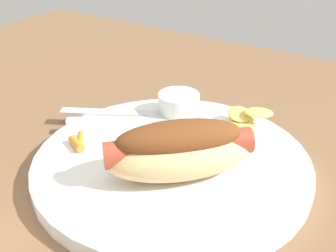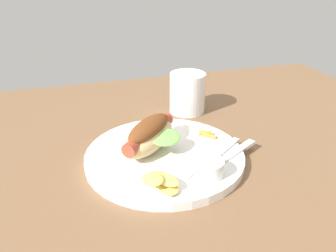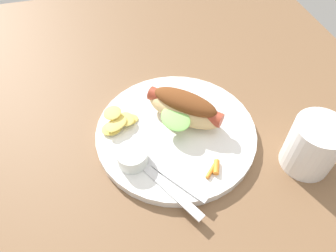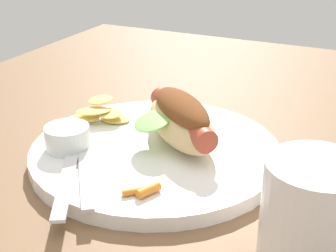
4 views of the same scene
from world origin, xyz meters
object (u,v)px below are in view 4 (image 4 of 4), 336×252
at_px(fork, 85,169).
at_px(drinking_cup, 313,216).
at_px(sauce_ramekin, 67,138).
at_px(knife, 67,177).
at_px(chips_pile, 101,112).
at_px(carrot_garnish, 144,191).
at_px(hot_dog, 181,119).
at_px(plate, 156,152).

bearing_deg(fork, drinking_cup, -133.17).
bearing_deg(sauce_ramekin, knife, -144.69).
bearing_deg(drinking_cup, fork, 83.24).
bearing_deg(chips_pile, carrot_garnish, -134.90).
xyz_separation_m(sauce_ramekin, fork, (-0.04, -0.05, -0.01)).
xyz_separation_m(hot_dog, knife, (-0.13, 0.07, -0.03)).
relative_size(sauce_ramekin, carrot_garnish, 1.57).
height_order(sauce_ramekin, knife, sauce_ramekin).
distance_m(fork, carrot_garnish, 0.08).
relative_size(plate, drinking_cup, 3.08).
bearing_deg(plate, sauce_ramekin, 118.85).
bearing_deg(carrot_garnish, drinking_cup, -95.31).
xyz_separation_m(fork, carrot_garnish, (-0.01, -0.08, 0.00)).
bearing_deg(drinking_cup, sauce_ramekin, 77.26).
xyz_separation_m(knife, carrot_garnish, (0.01, -0.08, 0.00)).
height_order(plate, fork, fork).
bearing_deg(carrot_garnish, sauce_ramekin, 68.43).
xyz_separation_m(fork, chips_pile, (0.12, 0.06, 0.01)).
bearing_deg(sauce_ramekin, drinking_cup, -102.74).
xyz_separation_m(hot_dog, carrot_garnish, (-0.12, -0.02, -0.03)).
bearing_deg(knife, chips_pile, -10.23).
relative_size(plate, sauce_ramekin, 5.65).
distance_m(chips_pile, carrot_garnish, 0.19).
height_order(fork, drinking_cup, drinking_cup).
bearing_deg(hot_dog, fork, 103.73).
relative_size(hot_dog, sauce_ramekin, 2.82).
xyz_separation_m(sauce_ramekin, chips_pile, (0.08, 0.01, -0.00)).
distance_m(plate, sauce_ramekin, 0.10).
height_order(hot_dog, drinking_cup, drinking_cup).
xyz_separation_m(carrot_garnish, drinking_cup, (-0.01, -0.16, 0.03)).
height_order(hot_dog, sauce_ramekin, hot_dog).
xyz_separation_m(hot_dog, sauce_ramekin, (-0.07, 0.11, -0.02)).
distance_m(plate, chips_pile, 0.11).
bearing_deg(hot_dog, drinking_cup, -173.87).
bearing_deg(sauce_ramekin, fork, -127.37).
relative_size(hot_dog, fork, 1.03).
relative_size(carrot_garnish, drinking_cup, 0.35).
xyz_separation_m(fork, knife, (-0.02, 0.01, -0.00)).
bearing_deg(chips_pile, knife, -160.64).
bearing_deg(carrot_garnish, fork, 80.31).
distance_m(fork, knife, 0.02).
bearing_deg(plate, drinking_cup, -119.82).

